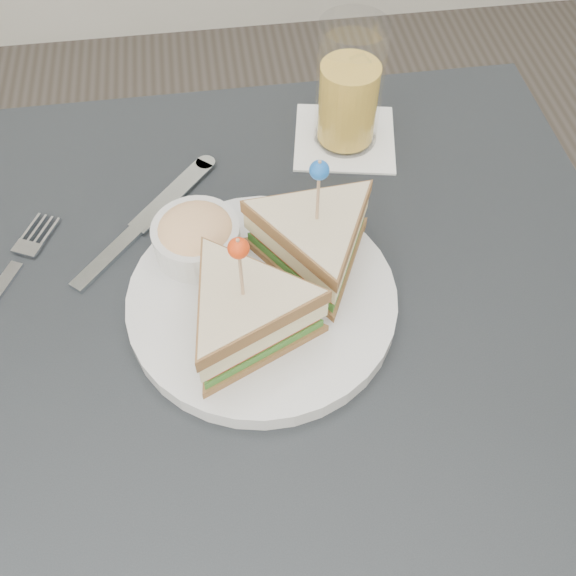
{
  "coord_description": "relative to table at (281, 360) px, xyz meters",
  "views": [
    {
      "loc": [
        -0.04,
        -0.36,
        1.32
      ],
      "look_at": [
        0.01,
        0.01,
        0.8
      ],
      "focal_mm": 40.0,
      "sensor_mm": 36.0,
      "label": 1
    }
  ],
  "objects": [
    {
      "name": "cutlery_fork",
      "position": [
        -0.29,
        0.1,
        0.08
      ],
      "size": [
        0.11,
        0.19,
        0.01
      ],
      "rotation": [
        0.0,
        0.0,
        -0.45
      ],
      "color": "silver",
      "rests_on": "table"
    },
    {
      "name": "plate_meal",
      "position": [
        -0.01,
        0.03,
        0.12
      ],
      "size": [
        0.33,
        0.31,
        0.17
      ],
      "rotation": [
        0.0,
        0.0,
        -0.1
      ],
      "color": "silver",
      "rests_on": "table"
    },
    {
      "name": "drink_set",
      "position": [
        0.12,
        0.27,
        0.15
      ],
      "size": [
        0.15,
        0.15,
        0.16
      ],
      "rotation": [
        0.0,
        0.0,
        -0.19
      ],
      "color": "white",
      "rests_on": "table"
    },
    {
      "name": "cutlery_knife",
      "position": [
        -0.14,
        0.16,
        0.08
      ],
      "size": [
        0.18,
        0.2,
        0.01
      ],
      "rotation": [
        0.0,
        0.0,
        -0.72
      ],
      "color": "silver",
      "rests_on": "table"
    },
    {
      "name": "ground_plane",
      "position": [
        0.0,
        0.0,
        -0.67
      ],
      "size": [
        3.5,
        3.5,
        0.0
      ],
      "primitive_type": "plane",
      "color": "#3F3833"
    },
    {
      "name": "table",
      "position": [
        0.0,
        0.0,
        0.0
      ],
      "size": [
        0.8,
        0.8,
        0.75
      ],
      "color": "black",
      "rests_on": "ground"
    }
  ]
}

